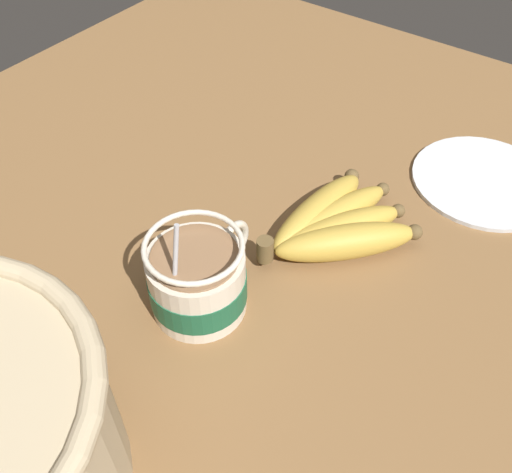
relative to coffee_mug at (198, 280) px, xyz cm
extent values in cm
cube|color=brown|center=(8.73, -3.77, -5.98)|extent=(127.37, 127.37, 3.65)
cylinder|color=beige|center=(-0.11, 0.00, -0.23)|extent=(10.38, 10.38, 7.86)
cylinder|color=#195638|center=(-0.11, 0.00, -0.80)|extent=(10.58, 10.58, 3.36)
torus|color=beige|center=(6.00, 0.00, 0.63)|extent=(5.50, 0.90, 5.50)
cylinder|color=#846042|center=(-0.11, 0.00, 3.80)|extent=(9.18, 9.18, 0.40)
torus|color=beige|center=(-0.11, 0.00, 5.43)|extent=(10.38, 10.38, 0.60)
cylinder|color=#B2B2B7|center=(-3.14, 0.00, 3.61)|extent=(2.92, 0.50, 12.64)
ellipsoid|color=#B2B2B7|center=(-1.93, 0.00, -2.66)|extent=(3.00, 2.00, 0.80)
cylinder|color=brown|center=(8.94, -2.56, -1.25)|extent=(2.00, 2.00, 3.00)
ellipsoid|color=#B79338|center=(15.93, -9.13, -2.01)|extent=(15.48, 14.90, 4.30)
sphere|color=brown|center=(22.20, -15.01, -2.01)|extent=(1.93, 1.93, 1.93)
ellipsoid|color=#B79338|center=(17.19, -7.38, -2.17)|extent=(16.78, 12.06, 3.97)
sphere|color=brown|center=(24.58, -11.69, -2.17)|extent=(1.79, 1.79, 1.79)
ellipsoid|color=#B79338|center=(18.51, -5.55, -2.21)|extent=(18.41, 9.13, 3.91)
sphere|color=brown|center=(27.14, -8.25, -2.21)|extent=(1.76, 1.76, 1.76)
ellipsoid|color=#B79338|center=(18.41, -3.30, -2.02)|extent=(17.30, 5.60, 4.29)
sphere|color=brown|center=(26.90, -3.96, -2.02)|extent=(1.93, 1.93, 1.93)
cylinder|color=silver|center=(38.77, -17.98, -3.86)|extent=(19.43, 19.43, 0.60)
camera|label=1|loc=(-27.59, -27.73, 46.88)|focal=40.00mm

